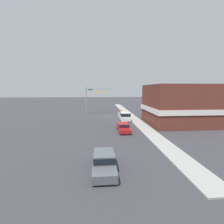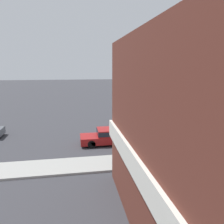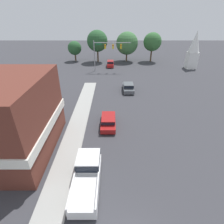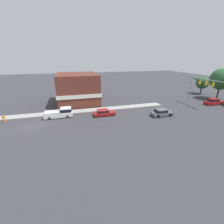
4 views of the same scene
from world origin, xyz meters
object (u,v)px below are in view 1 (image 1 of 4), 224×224
Objects in this scene: car_oncoming at (104,161)px; construction_barrel at (121,111)px; car_lead at (123,127)px; pickup_truck_parked at (124,116)px.

car_oncoming is 4.47× the size of construction_barrel.
car_lead is 12.34m from car_oncoming.
car_lead is 1.00× the size of car_oncoming.
construction_barrel is (-2.24, -19.54, -0.18)m from car_lead.
pickup_truck_parked is at bearing 75.97° from car_oncoming.
pickup_truck_parked reaches higher than car_lead.
car_oncoming is 21.18m from pickup_truck_parked.
car_oncoming is (3.53, 11.82, 0.09)m from car_lead.
pickup_truck_parked is (-5.14, -20.55, 0.16)m from car_oncoming.
car_lead is 0.82× the size of pickup_truck_parked.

